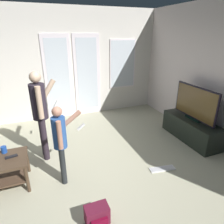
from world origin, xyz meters
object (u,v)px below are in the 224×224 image
object	(u,v)px
flat_screen_tv	(195,103)
cup_near_edge	(4,150)
backpack	(97,215)
tv_stand	(191,129)
dvd_remote_slim	(11,157)
person_child	(61,139)
person_adult	(40,109)
loose_keyboard	(162,169)

from	to	relation	value
flat_screen_tv	cup_near_edge	xyz separation A→B (m)	(-3.60, 0.06, -0.31)
backpack	cup_near_edge	bearing A→B (deg)	129.42
tv_stand	dvd_remote_slim	xyz separation A→B (m)	(-3.49, -0.11, 0.25)
cup_near_edge	person_child	bearing A→B (deg)	-25.12
flat_screen_tv	person_child	size ratio (longest dim) A/B	0.90
person_adult	backpack	world-z (taller)	person_adult
dvd_remote_slim	person_adult	bearing A→B (deg)	38.96
person_adult	cup_near_edge	size ratio (longest dim) A/B	15.36
backpack	dvd_remote_slim	bearing A→B (deg)	130.42
tv_stand	person_child	bearing A→B (deg)	-173.38
tv_stand	person_child	world-z (taller)	person_child
person_child	backpack	bearing A→B (deg)	-74.78
flat_screen_tv	tv_stand	bearing A→B (deg)	-65.05
flat_screen_tv	person_child	world-z (taller)	person_child
person_adult	cup_near_edge	world-z (taller)	person_adult
tv_stand	flat_screen_tv	size ratio (longest dim) A/B	1.22
tv_stand	loose_keyboard	world-z (taller)	tv_stand
cup_near_edge	person_adult	bearing A→B (deg)	33.60
loose_keyboard	person_child	bearing A→B (deg)	167.62
person_adult	cup_near_edge	distance (m)	0.85
dvd_remote_slim	person_child	bearing A→B (deg)	-26.86
flat_screen_tv	loose_keyboard	distance (m)	1.59
person_adult	loose_keyboard	distance (m)	2.34
tv_stand	flat_screen_tv	distance (m)	0.60
backpack	tv_stand	bearing A→B (deg)	26.15
backpack	loose_keyboard	bearing A→B (deg)	22.87
tv_stand	person_adult	xyz separation A→B (m)	(-3.00, 0.46, 0.73)
person_adult	backpack	xyz separation A→B (m)	(0.47, -1.71, -0.85)
tv_stand	backpack	size ratio (longest dim) A/B	4.68
flat_screen_tv	loose_keyboard	xyz separation A→B (m)	(-1.18, -0.68, -0.82)
person_child	tv_stand	bearing A→B (deg)	6.62
person_child	flat_screen_tv	bearing A→B (deg)	6.70
person_adult	loose_keyboard	bearing A→B (deg)	-32.07
backpack	dvd_remote_slim	size ratio (longest dim) A/B	1.71
person_child	loose_keyboard	bearing A→B (deg)	-12.38
flat_screen_tv	backpack	size ratio (longest dim) A/B	3.83
loose_keyboard	dvd_remote_slim	distance (m)	2.42
loose_keyboard	cup_near_edge	distance (m)	2.58
flat_screen_tv	cup_near_edge	size ratio (longest dim) A/B	10.65
person_child	cup_near_edge	bearing A→B (deg)	154.88
backpack	person_adult	bearing A→B (deg)	105.34
person_adult	dvd_remote_slim	distance (m)	0.90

